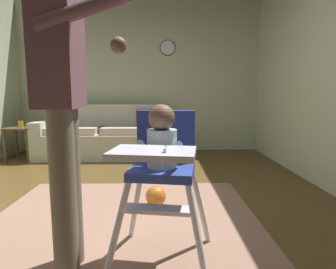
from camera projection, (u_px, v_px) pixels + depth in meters
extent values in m
cube|color=brown|center=(115.00, 219.00, 2.42)|extent=(5.90, 7.28, 0.10)
cube|color=beige|center=(140.00, 77.00, 5.07)|extent=(5.10, 0.06, 2.70)
cube|color=#98705C|center=(118.00, 240.00, 1.96)|extent=(2.19, 2.55, 0.01)
cube|color=beige|center=(103.00, 145.00, 4.65)|extent=(2.04, 0.84, 0.40)
cube|color=beige|center=(106.00, 117.00, 4.91)|extent=(2.04, 0.22, 0.46)
cube|color=beige|center=(45.00, 127.00, 4.59)|extent=(0.20, 0.84, 0.20)
cube|color=beige|center=(158.00, 127.00, 4.62)|extent=(0.20, 0.84, 0.20)
cube|color=beige|center=(74.00, 130.00, 4.55)|extent=(0.81, 0.60, 0.11)
cube|color=beige|center=(128.00, 130.00, 4.57)|extent=(0.81, 0.60, 0.11)
cube|color=#B24238|center=(146.00, 120.00, 4.80)|extent=(0.35, 0.12, 0.34)
cylinder|color=white|center=(116.00, 234.00, 1.49)|extent=(0.19, 0.15, 0.56)
cylinder|color=white|center=(199.00, 240.00, 1.43)|extent=(0.15, 0.19, 0.56)
cylinder|color=white|center=(136.00, 203.00, 1.92)|extent=(0.15, 0.19, 0.56)
cylinder|color=white|center=(200.00, 207.00, 1.86)|extent=(0.19, 0.15, 0.56)
cube|color=#2C3F94|center=(163.00, 171.00, 1.63)|extent=(0.41, 0.41, 0.05)
cube|color=#2C3F94|center=(166.00, 136.00, 1.76)|extent=(0.37, 0.12, 0.32)
cube|color=white|center=(153.00, 153.00, 1.33)|extent=(0.44, 0.32, 0.03)
cube|color=white|center=(160.00, 210.00, 1.56)|extent=(0.41, 0.16, 0.02)
cylinder|color=silver|center=(162.00, 149.00, 1.60)|extent=(0.19, 0.19, 0.22)
sphere|color=brown|center=(162.00, 118.00, 1.56)|extent=(0.15, 0.15, 0.15)
cylinder|color=silver|center=(142.00, 147.00, 1.57)|extent=(0.07, 0.15, 0.10)
cylinder|color=silver|center=(180.00, 148.00, 1.54)|extent=(0.07, 0.15, 0.10)
cylinder|color=#38A366|center=(165.00, 149.00, 1.32)|extent=(0.02, 0.13, 0.01)
cube|color=white|center=(165.00, 150.00, 1.26)|extent=(0.01, 0.02, 0.02)
cylinder|color=#716653|center=(64.00, 194.00, 1.54)|extent=(0.14, 0.14, 0.94)
cylinder|color=#716653|center=(69.00, 187.00, 1.66)|extent=(0.14, 0.14, 0.94)
cube|color=brown|center=(59.00, 51.00, 1.49)|extent=(0.23, 0.41, 0.61)
cylinder|color=brown|center=(83.00, 9.00, 1.31)|extent=(0.48, 0.11, 0.23)
sphere|color=brown|center=(118.00, 45.00, 1.34)|extent=(0.08, 0.08, 0.08)
cylinder|color=brown|center=(70.00, 57.00, 1.73)|extent=(0.07, 0.07, 0.55)
sphere|color=orange|center=(156.00, 196.00, 2.56)|extent=(0.19, 0.19, 0.19)
cube|color=brown|center=(21.00, 128.00, 4.34)|extent=(0.40, 0.40, 0.02)
cylinder|color=brown|center=(5.00, 146.00, 4.21)|extent=(0.04, 0.04, 0.50)
cylinder|color=brown|center=(27.00, 146.00, 4.21)|extent=(0.04, 0.04, 0.50)
cylinder|color=brown|center=(16.00, 143.00, 4.54)|extent=(0.04, 0.04, 0.50)
cylinder|color=brown|center=(37.00, 143.00, 4.55)|extent=(0.04, 0.04, 0.50)
cylinder|color=gold|center=(21.00, 124.00, 4.34)|extent=(0.07, 0.07, 0.10)
cylinder|color=white|center=(167.00, 48.00, 4.96)|extent=(0.25, 0.03, 0.25)
cylinder|color=black|center=(167.00, 48.00, 4.98)|extent=(0.27, 0.02, 0.27)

